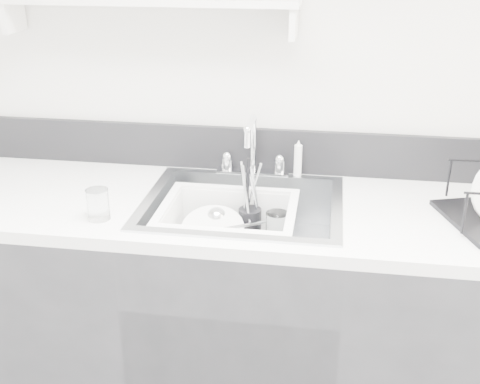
# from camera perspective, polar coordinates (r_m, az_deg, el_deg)

# --- Properties ---
(counter_run) EXTENTS (3.20, 0.62, 0.92)m
(counter_run) POSITION_cam_1_polar(r_m,az_deg,el_deg) (2.17, 0.21, -12.20)
(counter_run) COLOR #2B2B2E
(counter_run) RESTS_ON ground
(backsplash) EXTENTS (3.20, 0.02, 0.16)m
(backsplash) POSITION_cam_1_polar(r_m,az_deg,el_deg) (2.19, 1.41, 4.03)
(backsplash) COLOR black
(backsplash) RESTS_ON counter_run
(sink) EXTENTS (0.64, 0.52, 0.20)m
(sink) POSITION_cam_1_polar(r_m,az_deg,el_deg) (1.98, 0.22, -3.43)
(sink) COLOR silver
(sink) RESTS_ON counter_run
(faucet) EXTENTS (0.26, 0.18, 0.23)m
(faucet) POSITION_cam_1_polar(r_m,az_deg,el_deg) (2.14, 1.22, 3.07)
(faucet) COLOR silver
(faucet) RESTS_ON counter_run
(side_sprayer) EXTENTS (0.03, 0.03, 0.14)m
(side_sprayer) POSITION_cam_1_polar(r_m,az_deg,el_deg) (2.14, 5.52, 3.17)
(side_sprayer) COLOR white
(side_sprayer) RESTS_ON counter_run
(wall_shelf) EXTENTS (1.00, 0.16, 0.12)m
(wall_shelf) POSITION_cam_1_polar(r_m,az_deg,el_deg) (2.08, -8.75, 17.27)
(wall_shelf) COLOR silver
(wall_shelf) RESTS_ON room_shell
(wash_tub) EXTENTS (0.51, 0.46, 0.17)m
(wash_tub) POSITION_cam_1_polar(r_m,az_deg,el_deg) (1.95, -1.12, -3.61)
(wash_tub) COLOR white
(wash_tub) RESTS_ON sink
(plate_stack) EXTENTS (0.26, 0.25, 0.10)m
(plate_stack) POSITION_cam_1_polar(r_m,az_deg,el_deg) (2.00, -2.36, -4.27)
(plate_stack) COLOR white
(plate_stack) RESTS_ON wash_tub
(utensil_cup) EXTENTS (0.08, 0.08, 0.26)m
(utensil_cup) POSITION_cam_1_polar(r_m,az_deg,el_deg) (2.05, 0.94, -2.65)
(utensil_cup) COLOR black
(utensil_cup) RESTS_ON wash_tub
(ladle) EXTENTS (0.30, 0.26, 0.09)m
(ladle) POSITION_cam_1_polar(r_m,az_deg,el_deg) (2.01, -0.75, -3.69)
(ladle) COLOR silver
(ladle) RESTS_ON wash_tub
(tumbler_in_tub) EXTENTS (0.09, 0.09, 0.11)m
(tumbler_in_tub) POSITION_cam_1_polar(r_m,az_deg,el_deg) (2.00, 3.53, -3.45)
(tumbler_in_tub) COLOR white
(tumbler_in_tub) RESTS_ON wash_tub
(tumbler_counter) EXTENTS (0.09, 0.09, 0.10)m
(tumbler_counter) POSITION_cam_1_polar(r_m,az_deg,el_deg) (1.87, -13.31, -1.15)
(tumbler_counter) COLOR white
(tumbler_counter) RESTS_ON counter_run
(bowl_small) EXTENTS (0.14, 0.14, 0.04)m
(bowl_small) POSITION_cam_1_polar(r_m,az_deg,el_deg) (1.94, 2.06, -5.56)
(bowl_small) COLOR white
(bowl_small) RESTS_ON wash_tub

